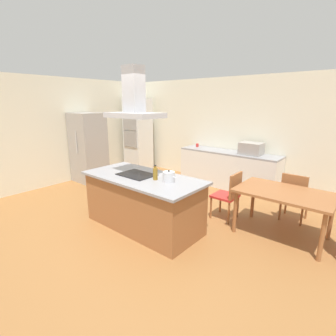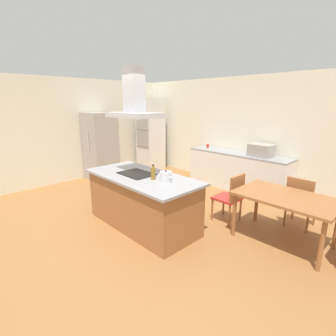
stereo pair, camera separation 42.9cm
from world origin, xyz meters
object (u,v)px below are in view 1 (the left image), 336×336
(tea_kettle, at_px, (169,177))
(countertop_microwave, at_px, (251,149))
(wall_oven_stack, at_px, (138,135))
(refrigerator, at_px, (89,148))
(olive_oil_bottle, at_px, (155,174))
(coffee_mug_red, at_px, (197,145))
(range_hood, at_px, (134,101))
(chair_at_left_end, at_px, (230,193))
(dining_table, at_px, (284,197))
(cooktop, at_px, (137,175))
(chair_facing_back_wall, at_px, (294,194))

(tea_kettle, bearing_deg, countertop_microwave, 86.82)
(wall_oven_stack, distance_m, refrigerator, 1.74)
(olive_oil_bottle, xyz_separation_m, coffee_mug_red, (-1.16, 2.94, -0.06))
(range_hood, bearing_deg, chair_at_left_end, 46.45)
(olive_oil_bottle, bearing_deg, tea_kettle, 17.21)
(coffee_mug_red, bearing_deg, range_hood, -76.00)
(wall_oven_stack, distance_m, dining_table, 5.04)
(dining_table, bearing_deg, olive_oil_bottle, -143.85)
(cooktop, height_order, chair_facing_back_wall, cooktop)
(countertop_microwave, height_order, dining_table, countertop_microwave)
(olive_oil_bottle, xyz_separation_m, countertop_microwave, (0.38, 2.87, 0.04))
(wall_oven_stack, height_order, chair_at_left_end, wall_oven_stack)
(coffee_mug_red, relative_size, chair_facing_back_wall, 0.10)
(chair_facing_back_wall, bearing_deg, wall_oven_stack, 170.73)
(coffee_mug_red, height_order, range_hood, range_hood)
(wall_oven_stack, bearing_deg, tea_kettle, -37.04)
(coffee_mug_red, height_order, chair_at_left_end, coffee_mug_red)
(wall_oven_stack, relative_size, chair_at_left_end, 2.47)
(wall_oven_stack, bearing_deg, chair_facing_back_wall, -9.27)
(countertop_microwave, height_order, wall_oven_stack, wall_oven_stack)
(olive_oil_bottle, bearing_deg, countertop_microwave, 82.52)
(countertop_microwave, distance_m, range_hood, 3.17)
(tea_kettle, bearing_deg, coffee_mug_red, 115.71)
(dining_table, height_order, chair_at_left_end, chair_at_left_end)
(cooktop, distance_m, range_hood, 1.20)
(refrigerator, distance_m, range_hood, 3.21)
(dining_table, relative_size, chair_facing_back_wall, 1.57)
(olive_oil_bottle, distance_m, chair_facing_back_wall, 2.51)
(coffee_mug_red, distance_m, refrigerator, 2.92)
(refrigerator, height_order, chair_at_left_end, refrigerator)
(tea_kettle, distance_m, coffee_mug_red, 3.19)
(coffee_mug_red, relative_size, range_hood, 0.10)
(wall_oven_stack, distance_m, chair_facing_back_wall, 4.91)
(dining_table, bearing_deg, wall_oven_stack, 163.22)
(refrigerator, relative_size, dining_table, 1.30)
(coffee_mug_red, bearing_deg, dining_table, -32.13)
(olive_oil_bottle, height_order, chair_at_left_end, olive_oil_bottle)
(tea_kettle, height_order, countertop_microwave, countertop_microwave)
(tea_kettle, height_order, chair_at_left_end, tea_kettle)
(tea_kettle, bearing_deg, olive_oil_bottle, -162.79)
(olive_oil_bottle, xyz_separation_m, chair_at_left_end, (0.71, 1.19, -0.49))
(refrigerator, height_order, range_hood, range_hood)
(countertop_microwave, bearing_deg, refrigerator, -151.71)
(countertop_microwave, bearing_deg, chair_at_left_end, -78.79)
(coffee_mug_red, relative_size, dining_table, 0.06)
(refrigerator, relative_size, chair_facing_back_wall, 2.04)
(tea_kettle, relative_size, countertop_microwave, 0.48)
(range_hood, bearing_deg, tea_kettle, 6.76)
(countertop_microwave, xyz_separation_m, range_hood, (-0.80, -2.88, 1.06))
(countertop_microwave, relative_size, chair_at_left_end, 0.56)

